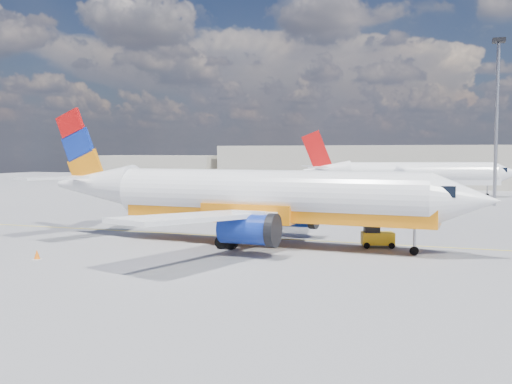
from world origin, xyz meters
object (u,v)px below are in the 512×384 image
(second_jet, at_px, (415,175))
(gse_tug, at_px, (377,237))
(main_jet, at_px, (253,197))
(traffic_cone, at_px, (37,255))

(second_jet, bearing_deg, gse_tug, -108.97)
(gse_tug, bearing_deg, main_jet, 174.48)
(gse_tug, relative_size, traffic_cone, 3.99)
(main_jet, distance_m, traffic_cone, 15.01)
(main_jet, height_order, gse_tug, main_jet)
(gse_tug, distance_m, traffic_cone, 22.73)
(main_jet, xyz_separation_m, traffic_cone, (-10.87, -9.86, -3.17))
(second_jet, distance_m, traffic_cone, 62.48)
(gse_tug, bearing_deg, second_jet, 73.29)
(second_jet, relative_size, gse_tug, 13.17)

